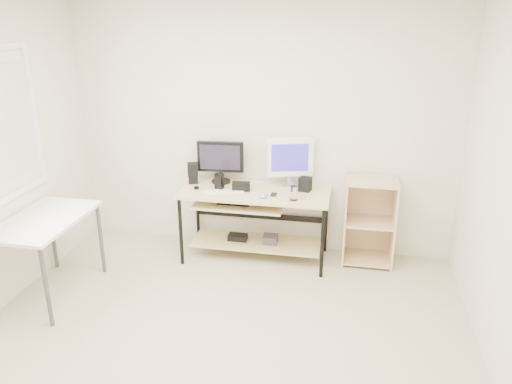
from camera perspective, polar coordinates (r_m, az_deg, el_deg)
The scene contains 16 objects.
room at distance 3.39m, azimuth -7.62°, elevation 0.17°, with size 4.01×4.01×2.62m.
desk at distance 5.11m, azimuth -0.36°, elevation -2.02°, with size 1.50×0.65×0.75m.
side_table at distance 4.76m, azimuth -23.00°, elevation -3.69°, with size 0.60×1.00×0.75m.
shelf_unit at distance 5.21m, azimuth 12.81°, elevation -3.13°, with size 0.50×0.40×0.90m.
black_monitor at distance 5.20m, azimuth -4.08°, elevation 3.75°, with size 0.48×0.20×0.44m.
white_imac at distance 5.08m, azimuth 3.92°, elevation 3.84°, with size 0.47×0.18×0.51m.
keyboard at distance 4.99m, azimuth -3.66°, elevation 0.08°, with size 0.39×0.11×0.01m, color white.
mouse at distance 4.84m, azimuth 0.87°, elevation -0.37°, with size 0.08×0.12×0.04m, color #BABABF.
center_speaker at distance 5.00m, azimuth -1.72°, elevation 0.64°, with size 0.18×0.08×0.09m, color black.
speaker_left at distance 5.25m, azimuth -7.22°, elevation 2.22°, with size 0.14×0.14×0.22m.
speaker_right at distance 5.02m, azimuth 5.64°, elevation 0.90°, with size 0.11×0.11×0.14m, color black.
audio_controller at distance 5.03m, azimuth -4.22°, elevation 1.18°, with size 0.08×0.05×0.17m, color black.
volume_puck at distance 5.10m, azimuth -6.82°, elevation 0.47°, with size 0.05×0.05×0.02m, color black.
smartphone at distance 4.91m, azimuth 2.05°, elevation -0.28°, with size 0.05×0.10×0.01m, color black.
coaster at distance 4.78m, azimuth 4.29°, elevation -0.93°, with size 0.09×0.09×0.01m, color #A46D4A.
drinking_glass at distance 4.75m, azimuth 4.31°, elevation -0.12°, with size 0.07×0.07×0.14m, color white.
Camera 1 is at (0.91, -2.97, 2.47)m, focal length 35.00 mm.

